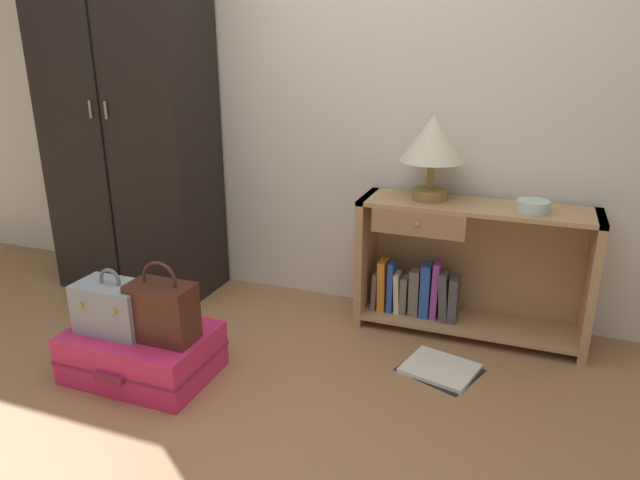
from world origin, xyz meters
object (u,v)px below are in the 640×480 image
(bookshelf, at_px, (461,269))
(handbag, at_px, (163,311))
(suitcase_large, at_px, (143,352))
(bowl, at_px, (533,206))
(table_lamp, at_px, (433,142))
(train_case, at_px, (113,307))
(open_book_on_floor, at_px, (440,369))
(wardrobe, at_px, (127,105))
(bottle, at_px, (82,332))

(bookshelf, distance_m, handbag, 1.46)
(suitcase_large, bearing_deg, bookshelf, 36.93)
(bookshelf, height_order, handbag, bookshelf)
(bookshelf, relative_size, bowl, 7.55)
(table_lamp, relative_size, suitcase_large, 0.66)
(suitcase_large, xyz_separation_m, handbag, (0.15, -0.02, 0.24))
(table_lamp, bearing_deg, train_case, -140.10)
(suitcase_large, distance_m, open_book_on_floor, 1.33)
(bookshelf, relative_size, open_book_on_floor, 2.81)
(bowl, xyz_separation_m, suitcase_large, (-1.54, -0.88, -0.59))
(table_lamp, bearing_deg, suitcase_large, -138.55)
(train_case, xyz_separation_m, open_book_on_floor, (1.33, 0.53, -0.32))
(wardrobe, bearing_deg, bookshelf, 2.34)
(suitcase_large, relative_size, bottle, 3.01)
(wardrobe, distance_m, train_case, 1.28)
(train_case, bearing_deg, wardrobe, 120.78)
(wardrobe, bearing_deg, bowl, 0.67)
(train_case, distance_m, bottle, 0.39)
(train_case, bearing_deg, open_book_on_floor, 21.64)
(suitcase_large, height_order, bottle, suitcase_large)
(train_case, bearing_deg, bookshelf, 35.79)
(suitcase_large, bearing_deg, bowl, 29.77)
(handbag, xyz_separation_m, open_book_on_floor, (1.09, 0.52, -0.34))
(bookshelf, height_order, bottle, bookshelf)
(bookshelf, bearing_deg, bowl, -9.67)
(train_case, bearing_deg, suitcase_large, 18.79)
(bottle, bearing_deg, bowl, 22.68)
(wardrobe, bearing_deg, table_lamp, 2.71)
(wardrobe, height_order, train_case, wardrobe)
(handbag, height_order, open_book_on_floor, handbag)
(bookshelf, xyz_separation_m, bottle, (-1.64, -0.86, -0.24))
(bowl, relative_size, handbag, 0.42)
(bottle, relative_size, open_book_on_floor, 0.52)
(wardrobe, distance_m, table_lamp, 1.70)
(suitcase_large, xyz_separation_m, train_case, (-0.10, -0.03, 0.22))
(bookshelf, bearing_deg, table_lamp, 178.91)
(bookshelf, distance_m, table_lamp, 0.65)
(table_lamp, height_order, bowl, table_lamp)
(bowl, height_order, train_case, bowl)
(wardrobe, relative_size, handbag, 6.09)
(table_lamp, relative_size, open_book_on_floor, 1.03)
(bottle, xyz_separation_m, open_book_on_floor, (1.64, 0.43, -0.09))
(wardrobe, relative_size, open_book_on_floor, 5.38)
(bowl, bearing_deg, open_book_on_floor, -128.58)
(wardrobe, distance_m, bookshelf, 2.02)
(table_lamp, height_order, bottle, table_lamp)
(suitcase_large, height_order, handbag, handbag)
(train_case, xyz_separation_m, bottle, (-0.30, 0.10, -0.23))
(open_book_on_floor, bearing_deg, bottle, -165.42)
(bookshelf, bearing_deg, handbag, -138.83)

